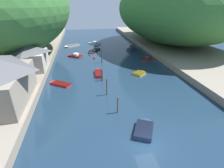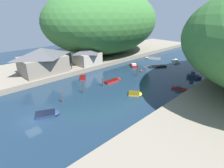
# 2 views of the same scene
# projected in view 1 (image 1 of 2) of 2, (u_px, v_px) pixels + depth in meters

# --- Properties ---
(water_surface) EXTENTS (130.00, 130.00, 0.00)m
(water_surface) POSITION_uv_depth(u_px,v_px,m) (108.00, 64.00, 46.66)
(water_surface) COLOR #192D42
(water_surface) RESTS_ON ground
(left_bank) EXTENTS (22.00, 120.00, 1.42)m
(left_bank) POSITION_uv_depth(u_px,v_px,m) (4.00, 67.00, 42.22)
(left_bank) COLOR gray
(left_bank) RESTS_ON ground
(right_bank) EXTENTS (22.00, 120.00, 1.42)m
(right_bank) POSITION_uv_depth(u_px,v_px,m) (195.00, 56.00, 50.50)
(right_bank) COLOR gray
(right_bank) RESTS_ON ground
(hillside_left) EXTENTS (35.45, 49.62, 25.29)m
(hillside_left) POSITION_uv_depth(u_px,v_px,m) (0.00, 6.00, 45.65)
(hillside_left) COLOR #387033
(hillside_left) RESTS_ON left_bank
(hillside_right) EXTENTS (38.74, 54.23, 22.90)m
(hillside_right) POSITION_uv_depth(u_px,v_px,m) (177.00, 9.00, 59.41)
(hillside_right) COLOR #387033
(hillside_right) RESTS_ON right_bank
(boathouse_shed) EXTENTS (7.72, 8.02, 5.49)m
(boathouse_shed) POSITION_uv_depth(u_px,v_px,m) (28.00, 56.00, 37.91)
(boathouse_shed) COLOR #B2A899
(boathouse_shed) RESTS_ON left_bank
(boat_mid_channel) EXTENTS (5.04, 6.35, 0.44)m
(boat_mid_channel) POSITION_uv_depth(u_px,v_px,m) (94.00, 51.00, 58.11)
(boat_mid_channel) COLOR black
(boat_mid_channel) RESTS_ON water_surface
(boat_moored_right) EXTENTS (5.05, 4.59, 1.09)m
(boat_moored_right) POSITION_uv_depth(u_px,v_px,m) (94.00, 43.00, 67.95)
(boat_moored_right) COLOR silver
(boat_moored_right) RESTS_ON water_surface
(boat_near_quay) EXTENTS (6.11, 4.53, 0.63)m
(boat_near_quay) POSITION_uv_depth(u_px,v_px,m) (71.00, 46.00, 64.36)
(boat_near_quay) COLOR silver
(boat_near_quay) RESTS_ON water_surface
(boat_far_right_bank) EXTENTS (4.45, 3.36, 1.87)m
(boat_far_right_bank) POSITION_uv_depth(u_px,v_px,m) (133.00, 49.00, 59.20)
(boat_far_right_bank) COLOR navy
(boat_far_right_bank) RESTS_ON water_surface
(boat_yellow_tender) EXTENTS (4.37, 2.56, 0.93)m
(boat_yellow_tender) POSITION_uv_depth(u_px,v_px,m) (148.00, 59.00, 49.90)
(boat_yellow_tender) COLOR red
(boat_yellow_tender) RESTS_ON water_surface
(boat_open_rowboat) EXTENTS (5.02, 4.23, 1.06)m
(boat_open_rowboat) POSITION_uv_depth(u_px,v_px,m) (74.00, 56.00, 52.57)
(boat_open_rowboat) COLOR red
(boat_open_rowboat) RESTS_ON water_surface
(boat_red_skiff) EXTENTS (3.76, 4.78, 0.63)m
(boat_red_skiff) POSITION_uv_depth(u_px,v_px,m) (144.00, 128.00, 22.58)
(boat_red_skiff) COLOR navy
(boat_red_skiff) RESTS_ON water_surface
(boat_far_upstream) EXTENTS (3.74, 3.57, 0.52)m
(boat_far_upstream) POSITION_uv_depth(u_px,v_px,m) (140.00, 73.00, 39.96)
(boat_far_upstream) COLOR gold
(boat_far_upstream) RESTS_ON water_surface
(boat_small_dinghy) EXTENTS (1.73, 5.40, 0.56)m
(boat_small_dinghy) POSITION_uv_depth(u_px,v_px,m) (98.00, 73.00, 40.15)
(boat_small_dinghy) COLOR red
(boat_small_dinghy) RESTS_ON water_surface
(boat_white_cruiser) EXTENTS (4.78, 4.09, 0.41)m
(boat_white_cruiser) POSITION_uv_depth(u_px,v_px,m) (59.00, 83.00, 34.97)
(boat_white_cruiser) COLOR red
(boat_white_cruiser) RESTS_ON water_surface
(mooring_post_nearest) EXTENTS (0.21, 0.21, 2.68)m
(mooring_post_nearest) POSITION_uv_depth(u_px,v_px,m) (118.00, 105.00, 25.60)
(mooring_post_nearest) COLOR brown
(mooring_post_nearest) RESTS_ON water_surface
(mooring_post_second) EXTENTS (0.21, 0.21, 3.12)m
(mooring_post_second) POSITION_uv_depth(u_px,v_px,m) (107.00, 87.00, 30.51)
(mooring_post_second) COLOR #4C3D2D
(mooring_post_second) RESTS_ON water_surface
(mooring_post_middle) EXTENTS (0.31, 0.31, 2.55)m
(mooring_post_middle) POSITION_uv_depth(u_px,v_px,m) (102.00, 75.00, 36.14)
(mooring_post_middle) COLOR #4C3D2D
(mooring_post_middle) RESTS_ON water_surface
(mooring_post_farthest) EXTENTS (0.26, 0.26, 3.56)m
(mooring_post_farthest) POSITION_uv_depth(u_px,v_px,m) (102.00, 56.00, 46.91)
(mooring_post_farthest) COLOR #4C3D2D
(mooring_post_farthest) RESTS_ON water_surface
(channel_buoy_near) EXTENTS (0.53, 0.53, 0.80)m
(channel_buoy_near) POSITION_uv_depth(u_px,v_px,m) (89.00, 54.00, 53.77)
(channel_buoy_near) COLOR red
(channel_buoy_near) RESTS_ON water_surface
(channel_buoy_far) EXTENTS (0.60, 0.60, 0.90)m
(channel_buoy_far) POSITION_uv_depth(u_px,v_px,m) (94.00, 57.00, 50.75)
(channel_buoy_far) COLOR red
(channel_buoy_far) RESTS_ON water_surface
(person_on_quay) EXTENTS (0.30, 0.42, 1.69)m
(person_on_quay) POSITION_uv_depth(u_px,v_px,m) (28.00, 80.00, 31.05)
(person_on_quay) COLOR #282D3D
(person_on_quay) RESTS_ON left_bank
(person_by_boathouse) EXTENTS (0.23, 0.39, 1.69)m
(person_by_boathouse) POSITION_uv_depth(u_px,v_px,m) (28.00, 76.00, 32.85)
(person_by_boathouse) COLOR #282D3D
(person_by_boathouse) RESTS_ON left_bank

